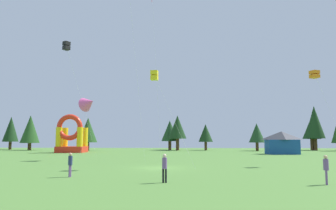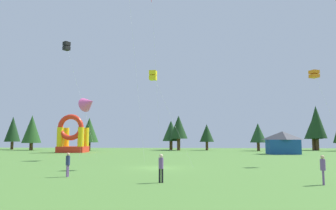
% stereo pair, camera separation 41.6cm
% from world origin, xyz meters
% --- Properties ---
extents(ground_plane, '(120.00, 120.00, 0.00)m').
position_xyz_m(ground_plane, '(0.00, 0.00, 0.00)').
color(ground_plane, '#548438').
extents(kite_orange_box, '(2.32, 4.24, 10.19)m').
position_xyz_m(kite_orange_box, '(16.61, 4.30, 9.77)').
color(kite_orange_box, orange).
rests_on(kite_orange_box, ground_plane).
extents(kite_pink_delta, '(2.86, 2.80, 8.59)m').
position_xyz_m(kite_pink_delta, '(-10.23, 10.30, 7.44)').
color(kite_pink_delta, '#EA599E').
rests_on(kite_pink_delta, ground_plane).
extents(kite_yellow_box, '(4.34, 0.85, 9.50)m').
position_xyz_m(kite_yellow_box, '(-0.57, 0.20, 9.01)').
color(kite_yellow_box, yellow).
rests_on(kite_yellow_box, ground_plane).
extents(kite_black_box, '(3.84, 5.40, 16.14)m').
position_xyz_m(kite_black_box, '(-13.90, 11.39, 15.53)').
color(kite_black_box, black).
rests_on(kite_black_box, ground_plane).
extents(person_near_camera, '(0.34, 0.34, 1.83)m').
position_xyz_m(person_near_camera, '(1.08, -9.82, 1.09)').
color(person_near_camera, black).
rests_on(person_near_camera, ground_plane).
extents(person_midfield, '(0.40, 0.40, 1.81)m').
position_xyz_m(person_midfield, '(11.10, -10.20, 1.07)').
color(person_midfield, '#724C8C').
rests_on(person_midfield, ground_plane).
extents(person_far_side, '(0.34, 0.34, 1.77)m').
position_xyz_m(person_far_side, '(-6.07, -7.24, 1.05)').
color(person_far_side, '#724C8C').
rests_on(person_far_side, ground_plane).
extents(inflatable_yellow_castle, '(5.35, 4.29, 7.48)m').
position_xyz_m(inflatable_yellow_castle, '(-19.99, 31.11, 2.79)').
color(inflatable_yellow_castle, red).
rests_on(inflatable_yellow_castle, ground_plane).
extents(festival_tent, '(5.32, 3.32, 4.02)m').
position_xyz_m(festival_tent, '(19.64, 26.98, 2.01)').
color(festival_tent, '#19478C').
rests_on(festival_tent, ground_plane).
extents(tree_row_1, '(3.73, 3.73, 8.14)m').
position_xyz_m(tree_row_1, '(-40.60, 45.76, 5.00)').
color(tree_row_1, '#4C331E').
rests_on(tree_row_1, ground_plane).
extents(tree_row_2, '(4.35, 4.35, 8.16)m').
position_xyz_m(tree_row_2, '(-33.66, 41.71, 4.89)').
color(tree_row_2, '#4C331E').
rests_on(tree_row_2, ground_plane).
extents(tree_row_3, '(4.30, 4.30, 7.44)m').
position_xyz_m(tree_row_3, '(-19.64, 40.67, 4.61)').
color(tree_row_3, '#4C331E').
rests_on(tree_row_3, ground_plane).
extents(tree_row_4, '(4.09, 4.09, 7.05)m').
position_xyz_m(tree_row_4, '(-1.16, 45.69, 4.53)').
color(tree_row_4, '#4C331E').
rests_on(tree_row_4, ground_plane).
extents(tree_row_5, '(4.16, 4.16, 8.04)m').
position_xyz_m(tree_row_5, '(0.76, 42.64, 5.29)').
color(tree_row_5, '#4C331E').
rests_on(tree_row_5, ground_plane).
extents(tree_row_6, '(3.34, 3.34, 6.06)m').
position_xyz_m(tree_row_6, '(7.30, 43.98, 3.96)').
color(tree_row_6, '#4C331E').
rests_on(tree_row_6, ground_plane).
extents(tree_row_7, '(3.56, 3.56, 6.12)m').
position_xyz_m(tree_row_7, '(18.51, 41.25, 3.94)').
color(tree_row_7, '#4C331E').
rests_on(tree_row_7, ground_plane).
extents(tree_row_8, '(4.09, 4.09, 7.54)m').
position_xyz_m(tree_row_8, '(32.14, 45.48, 5.02)').
color(tree_row_8, '#4C331E').
rests_on(tree_row_8, ground_plane).
extents(tree_row_9, '(4.42, 4.42, 10.31)m').
position_xyz_m(tree_row_9, '(32.69, 44.87, 6.46)').
color(tree_row_9, '#4C331E').
rests_on(tree_row_9, ground_plane).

